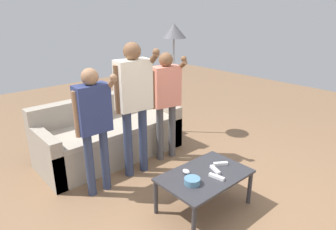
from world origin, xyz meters
TOP-DOWN VIEW (x-y plane):
  - ground_plane at (0.00, 0.00)m, footprint 12.00×12.00m
  - couch at (-0.09, 1.44)m, footprint 1.97×0.85m
  - coffee_table at (0.01, -0.27)m, footprint 0.93×0.60m
  - snack_bowl at (-0.21, -0.30)m, footprint 0.16×0.16m
  - game_remote_nunchuk at (-0.12, -0.13)m, footprint 0.06×0.09m
  - floor_lamp at (1.17, 1.48)m, footprint 0.39×0.39m
  - player_left at (-0.67, 0.73)m, footprint 0.42×0.30m
  - player_center at (-0.10, 0.79)m, footprint 0.48×0.37m
  - player_right at (0.46, 0.85)m, footprint 0.43×0.36m
  - game_remote_wand_near at (0.14, -0.29)m, footprint 0.09×0.17m
  - game_remote_wand_far at (0.04, -0.39)m, footprint 0.07×0.17m
  - game_remote_wand_spare at (0.28, -0.25)m, footprint 0.15×0.11m

SIDE VIEW (x-z plane):
  - ground_plane at x=0.00m, z-range 0.00..0.00m
  - couch at x=-0.09m, z-range -0.11..0.71m
  - coffee_table at x=0.01m, z-range 0.15..0.56m
  - game_remote_wand_near at x=0.14m, z-range 0.40..0.44m
  - game_remote_wand_far at x=0.04m, z-range 0.40..0.44m
  - game_remote_wand_spare at x=0.28m, z-range 0.40..0.44m
  - game_remote_nunchuk at x=-0.12m, z-range 0.40..0.46m
  - snack_bowl at x=-0.21m, z-range 0.41..0.47m
  - player_left at x=-0.67m, z-range 0.19..1.62m
  - player_right at x=0.46m, z-range 0.19..1.67m
  - player_center at x=-0.10m, z-range 0.21..1.86m
  - floor_lamp at x=1.17m, z-range 0.68..2.47m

